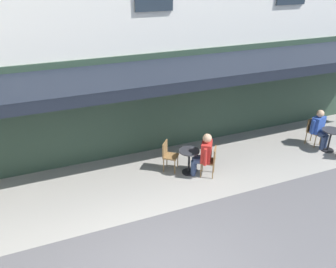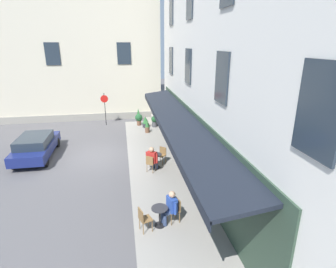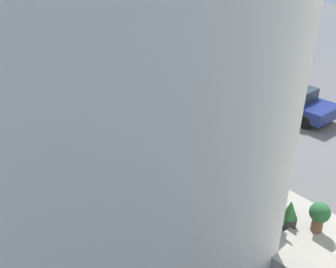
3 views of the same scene
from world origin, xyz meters
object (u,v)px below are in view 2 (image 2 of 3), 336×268
Objects in this scene: no_parking_sign at (105,103)px; potted_plant_entrance_left at (155,121)px; cafe_table_mid_terrace at (160,214)px; seated_patron_in_blue at (170,206)px; cafe_table_near_entrance at (156,159)px; seated_companion_in_red at (152,158)px; potted_plant_mid_terrace at (138,115)px; potted_plant_under_sign at (139,118)px; cafe_chair_wicker_by_window at (175,208)px; parked_car_navy at (36,146)px; potted_plant_by_steps at (146,122)px; cafe_chair_wicker_facing_street at (162,154)px; potted_plant_entrance_right at (147,126)px; cafe_chair_wicker_kerbside at (143,218)px; cafe_chair_wicker_corner_right at (151,162)px.

potted_plant_entrance_left is (-1.15, -3.81, -1.30)m from no_parking_sign.
seated_patron_in_blue is (0.11, -0.40, 0.20)m from cafe_table_mid_terrace.
seated_companion_in_red is (-0.34, 0.24, 0.22)m from cafe_table_near_entrance.
potted_plant_mid_terrace reaches higher than cafe_table_mid_terrace.
seated_patron_in_blue is (-4.71, 0.10, 0.20)m from cafe_table_near_entrance.
seated_companion_in_red is 0.51× the size of no_parking_sign.
potted_plant_under_sign reaches higher than potted_plant_entrance_left.
parked_car_navy is at bearing 43.20° from cafe_chair_wicker_by_window.
potted_plant_by_steps is 0.21× the size of parked_car_navy.
no_parking_sign is at bearing 12.34° from seated_patron_in_blue.
seated_patron_in_blue is 1.45× the size of potted_plant_entrance_left.
potted_plant_entrance_left is 2.24m from potted_plant_mid_terrace.
cafe_chair_wicker_facing_street is 0.96× the size of potted_plant_under_sign.
potted_plant_mid_terrace is at bearing 0.85° from seated_patron_in_blue.
potted_plant_entrance_right is 3.28m from potted_plant_mid_terrace.
parked_car_navy reaches higher than cafe_chair_wicker_facing_street.
potted_plant_entrance_left is at bearing -3.66° from cafe_chair_wicker_facing_street.
potted_plant_entrance_left is at bearing -89.22° from potted_plant_by_steps.
seated_companion_in_red is (4.31, 0.34, 0.16)m from cafe_chair_wicker_by_window.
potted_plant_entrance_left is 1.35m from potted_plant_under_sign.
seated_companion_in_red is 6.33m from potted_plant_entrance_right.
cafe_chair_wicker_kerbside is 12.37m from potted_plant_by_steps.
no_parking_sign reaches higher than cafe_chair_wicker_facing_street.
cafe_table_mid_terrace is 0.29× the size of no_parking_sign.
potted_plant_entrance_right is at bearing -179.61° from potted_plant_by_steps.
no_parking_sign reaches higher than cafe_chair_wicker_corner_right.
cafe_chair_wicker_kerbside is at bearing 169.48° from seated_companion_in_red.
no_parking_sign is 3.57m from potted_plant_by_steps.
cafe_chair_wicker_facing_street is 0.69× the size of seated_companion_in_red.
cafe_chair_wicker_kerbside is 1.06m from seated_patron_in_blue.
seated_companion_in_red is at bearing -179.56° from potted_plant_mid_terrace.
potted_plant_entrance_right is 7.59m from parked_car_navy.
no_parking_sign is at bearing 7.93° from cafe_chair_wicker_kerbside.
cafe_chair_wicker_corner_right is at bearing 145.43° from seated_companion_in_red.
potted_plant_entrance_right is at bearing -128.50° from no_parking_sign.
parked_car_navy reaches higher than seated_companion_in_red.
parked_car_navy is at bearing 69.19° from cafe_table_near_entrance.
cafe_table_near_entrance is 0.82× the size of cafe_chair_wicker_facing_street.
cafe_chair_wicker_kerbside is (-5.03, 1.11, 0.06)m from cafe_table_near_entrance.
potted_plant_entrance_right reaches higher than potted_plant_by_steps.
potted_plant_by_steps is at bearing -167.79° from potted_plant_mid_terrace.
cafe_chair_wicker_kerbside is at bearing 107.37° from seated_patron_in_blue.
potted_plant_entrance_left is 0.87× the size of potted_plant_entrance_right.
cafe_chair_wicker_by_window reaches higher than potted_plant_entrance_left.
cafe_table_near_entrance is 1.00× the size of cafe_table_mid_terrace.
potted_plant_under_sign reaches higher than cafe_chair_wicker_by_window.
cafe_chair_wicker_facing_street is at bearing -106.07° from parked_car_navy.
parked_car_navy is (2.02, 7.03, 0.16)m from cafe_chair_wicker_facing_street.
seated_patron_in_blue is at bearing -74.06° from cafe_table_mid_terrace.
parked_car_navy reaches higher than potted_plant_under_sign.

